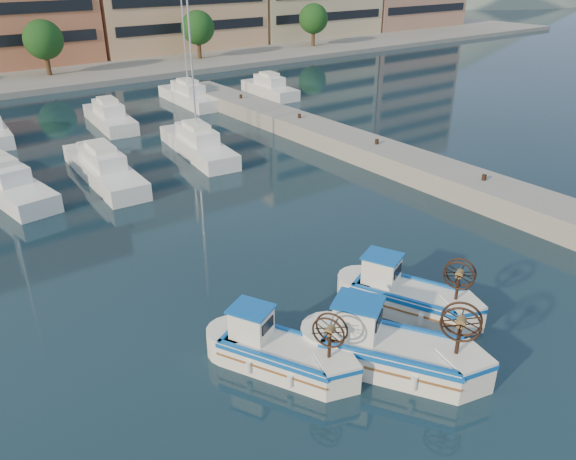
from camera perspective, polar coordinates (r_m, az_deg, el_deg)
The scene contains 6 objects.
ground at distance 19.84m, azimuth 10.83°, elevation -11.48°, with size 300.00×300.00×0.00m, color #193342.
quay at distance 33.04m, azimuth 16.31°, elevation 4.91°, with size 3.00×60.00×1.20m, color gray.
yacht_marina at distance 40.69m, azimuth -22.01°, elevation 7.87°, with size 37.88×23.13×11.50m.
fishing_boat_a at distance 18.20m, azimuth -1.03°, elevation -12.07°, with size 3.23×4.20×2.54m.
fishing_boat_b at distance 18.38m, azimuth 10.27°, elevation -11.72°, with size 3.96×4.78×2.91m.
fishing_boat_c at distance 21.27m, azimuth 11.83°, elevation -6.37°, with size 3.22×4.38×2.64m.
Camera 1 is at (-12.18, -10.14, 11.93)m, focal length 35.00 mm.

